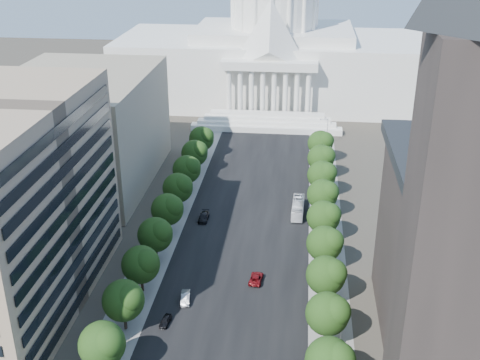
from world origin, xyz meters
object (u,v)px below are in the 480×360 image
(car_silver, at_px, (185,298))
(city_bus, at_px, (298,208))
(car_dark_a, at_px, (165,321))
(car_red, at_px, (256,278))
(car_dark_b, at_px, (204,217))

(car_silver, distance_m, city_bus, 44.98)
(car_silver, height_order, city_bus, city_bus)
(car_dark_a, height_order, city_bus, city_bus)
(car_red, height_order, car_dark_b, car_dark_b)
(car_silver, bearing_deg, car_dark_a, -114.55)
(car_dark_a, distance_m, car_red, 21.97)
(car_dark_a, distance_m, car_dark_b, 41.11)
(car_dark_a, xyz_separation_m, car_dark_b, (0.36, 41.11, 0.15))
(car_dark_a, bearing_deg, car_red, 51.94)
(car_dark_a, relative_size, car_dark_b, 0.69)
(car_dark_a, height_order, car_silver, car_silver)
(city_bus, bearing_deg, car_dark_b, -163.43)
(car_red, bearing_deg, car_dark_b, -54.34)
(car_dark_a, height_order, car_dark_b, car_dark_b)
(car_dark_b, xyz_separation_m, city_bus, (22.93, 6.05, 0.83))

